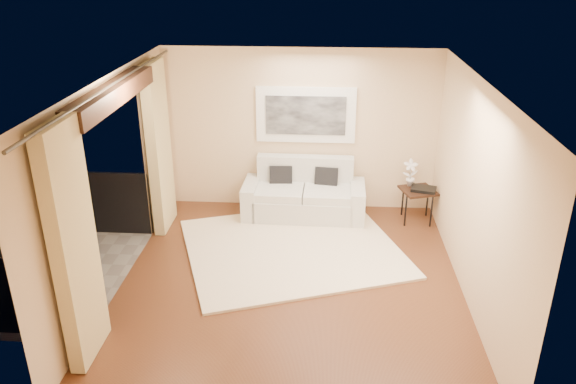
# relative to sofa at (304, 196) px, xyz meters

# --- Properties ---
(floor) EXTENTS (5.00, 5.00, 0.00)m
(floor) POSITION_rel_sofa_xyz_m (-0.09, -2.09, -0.34)
(floor) COLOR brown
(floor) RESTS_ON ground
(room_shell) EXTENTS (5.00, 6.40, 5.00)m
(room_shell) POSITION_rel_sofa_xyz_m (-2.22, -2.09, 2.18)
(room_shell) COLOR white
(room_shell) RESTS_ON ground
(balcony) EXTENTS (1.81, 2.60, 1.17)m
(balcony) POSITION_rel_sofa_xyz_m (-3.39, -2.09, -0.16)
(balcony) COLOR #605B56
(balcony) RESTS_ON ground
(curtains) EXTENTS (0.16, 4.80, 2.64)m
(curtains) POSITION_rel_sofa_xyz_m (-2.20, -2.09, 1.00)
(curtains) COLOR #D4BF82
(curtains) RESTS_ON ground
(artwork) EXTENTS (1.62, 0.07, 0.92)m
(artwork) POSITION_rel_sofa_xyz_m (-0.00, 0.37, 1.28)
(artwork) COLOR white
(artwork) RESTS_ON room_shell
(rug) EXTENTS (3.73, 3.49, 0.04)m
(rug) POSITION_rel_sofa_xyz_m (-0.12, -1.18, -0.32)
(rug) COLOR #F6E5C6
(rug) RESTS_ON floor
(sofa) EXTENTS (2.00, 0.90, 0.95)m
(sofa) POSITION_rel_sofa_xyz_m (0.00, 0.00, 0.00)
(sofa) COLOR silver
(sofa) RESTS_ON floor
(side_table) EXTENTS (0.63, 0.63, 0.55)m
(side_table) POSITION_rel_sofa_xyz_m (1.84, -0.09, 0.16)
(side_table) COLOR black
(side_table) RESTS_ON floor
(tray) EXTENTS (0.44, 0.37, 0.05)m
(tray) POSITION_rel_sofa_xyz_m (1.92, -0.12, 0.24)
(tray) COLOR black
(tray) RESTS_ON side_table
(orchid) EXTENTS (0.25, 0.17, 0.45)m
(orchid) POSITION_rel_sofa_xyz_m (1.72, 0.06, 0.44)
(orchid) COLOR white
(orchid) RESTS_ON side_table
(bistro_table) EXTENTS (0.84, 0.84, 0.79)m
(bistro_table) POSITION_rel_sofa_xyz_m (-3.31, -2.01, 0.37)
(bistro_table) COLOR black
(bistro_table) RESTS_ON balcony
(balcony_chair_far) EXTENTS (0.45, 0.45, 1.03)m
(balcony_chair_far) POSITION_rel_sofa_xyz_m (-3.66, -1.29, 0.26)
(balcony_chair_far) COLOR black
(balcony_chair_far) RESTS_ON balcony
(balcony_chair_near) EXTENTS (0.53, 0.53, 0.95)m
(balcony_chair_near) POSITION_rel_sofa_xyz_m (-3.05, -2.88, 0.21)
(balcony_chair_near) COLOR black
(balcony_chair_near) RESTS_ON balcony
(ice_bucket) EXTENTS (0.18, 0.18, 0.20)m
(ice_bucket) POSITION_rel_sofa_xyz_m (-3.44, -1.91, 0.55)
(ice_bucket) COLOR silver
(ice_bucket) RESTS_ON bistro_table
(candle) EXTENTS (0.06, 0.06, 0.07)m
(candle) POSITION_rel_sofa_xyz_m (-3.22, -1.86, 0.49)
(candle) COLOR red
(candle) RESTS_ON bistro_table
(vase) EXTENTS (0.04, 0.04, 0.18)m
(vase) POSITION_rel_sofa_xyz_m (-3.32, -2.16, 0.54)
(vase) COLOR white
(vase) RESTS_ON bistro_table
(glass_a) EXTENTS (0.06, 0.06, 0.12)m
(glass_a) POSITION_rel_sofa_xyz_m (-3.17, -2.10, 0.51)
(glass_a) COLOR silver
(glass_a) RESTS_ON bistro_table
(glass_b) EXTENTS (0.06, 0.06, 0.12)m
(glass_b) POSITION_rel_sofa_xyz_m (-3.17, -1.99, 0.51)
(glass_b) COLOR silver
(glass_b) RESTS_ON bistro_table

